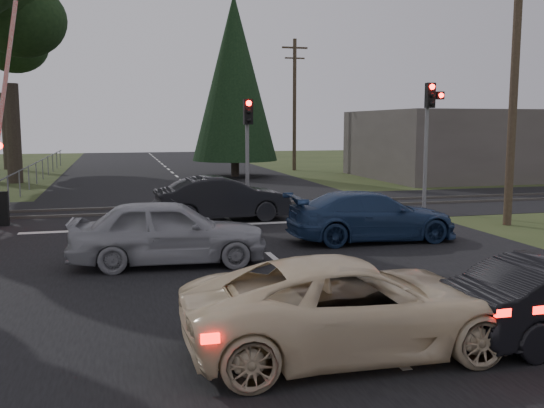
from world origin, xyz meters
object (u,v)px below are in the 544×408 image
object	(u,v)px
dark_car_far	(223,199)
utility_pole_near	(515,75)
utility_pole_far	(229,110)
silver_car	(169,232)
traffic_signal_right	(430,121)
blue_sedan	(372,216)
traffic_signal_center	(248,136)
cream_coupe	(353,306)
utility_pole_mid	(295,102)

from	to	relation	value
dark_car_far	utility_pole_near	bearing A→B (deg)	-113.38
utility_pole_far	silver_car	xyz separation A→B (m)	(-11.00, -51.86, -3.96)
traffic_signal_right	dark_car_far	size ratio (longest dim) A/B	1.05
traffic_signal_right	blue_sedan	size ratio (longest dim) A/B	1.00
traffic_signal_center	cream_coupe	xyz separation A→B (m)	(-1.46, -13.66, -2.14)
utility_pole_near	cream_coupe	size ratio (longest dim) A/B	1.87
silver_car	blue_sedan	distance (m)	5.88
utility_pole_near	utility_pole_far	xyz separation A→B (m)	(0.00, 49.00, 0.00)
traffic_signal_right	silver_car	size ratio (longest dim) A/B	1.05
silver_car	blue_sedan	world-z (taller)	silver_car
traffic_signal_right	utility_pole_near	xyz separation A→B (m)	(0.95, -3.47, 1.41)
utility_pole_near	silver_car	distance (m)	12.04
traffic_signal_center	dark_car_far	size ratio (longest dim) A/B	0.91
traffic_signal_right	utility_pole_mid	bearing A→B (deg)	87.34
traffic_signal_center	dark_car_far	world-z (taller)	traffic_signal_center
traffic_signal_center	blue_sedan	xyz separation A→B (m)	(2.19, -6.04, -2.12)
traffic_signal_center	utility_pole_mid	xyz separation A→B (m)	(7.50, 19.32, 1.92)
traffic_signal_center	dark_car_far	xyz separation A→B (m)	(-1.20, -1.55, -2.07)
cream_coupe	traffic_signal_right	bearing A→B (deg)	-32.16
traffic_signal_right	utility_pole_far	distance (m)	45.56
traffic_signal_center	blue_sedan	world-z (taller)	traffic_signal_center
utility_pole_mid	blue_sedan	bearing A→B (deg)	-101.83
traffic_signal_center	utility_pole_mid	bearing A→B (deg)	68.79
utility_pole_mid	silver_car	bearing A→B (deg)	-112.27
blue_sedan	traffic_signal_center	bearing A→B (deg)	21.69
utility_pole_mid	silver_car	size ratio (longest dim) A/B	2.01
utility_pole_mid	cream_coupe	world-z (taller)	utility_pole_mid
silver_car	dark_car_far	xyz separation A→B (m)	(2.30, 5.99, -0.02)
traffic_signal_right	blue_sedan	world-z (taller)	traffic_signal_right
traffic_signal_right	cream_coupe	distance (m)	15.04
traffic_signal_center	cream_coupe	size ratio (longest dim) A/B	0.85
utility_pole_mid	utility_pole_far	world-z (taller)	same
traffic_signal_right	utility_pole_far	size ratio (longest dim) A/B	0.52
utility_pole_mid	silver_car	world-z (taller)	utility_pole_mid
traffic_signal_right	utility_pole_near	world-z (taller)	utility_pole_near
cream_coupe	silver_car	size ratio (longest dim) A/B	1.08
traffic_signal_right	utility_pole_mid	world-z (taller)	utility_pole_mid
blue_sedan	traffic_signal_right	bearing A→B (deg)	-40.20
utility_pole_mid	cream_coupe	distance (m)	34.42
utility_pole_far	blue_sedan	xyz separation A→B (m)	(-5.31, -50.37, -4.04)
traffic_signal_center	dark_car_far	distance (m)	2.85
dark_car_far	traffic_signal_right	bearing A→B (deg)	-91.04
utility_pole_far	cream_coupe	size ratio (longest dim) A/B	1.87
traffic_signal_right	traffic_signal_center	bearing A→B (deg)	169.59
utility_pole_far	silver_car	size ratio (longest dim) A/B	2.01
traffic_signal_center	utility_pole_mid	world-z (taller)	utility_pole_mid
traffic_signal_right	utility_pole_near	size ratio (longest dim) A/B	0.52
traffic_signal_center	traffic_signal_right	bearing A→B (deg)	-10.41
utility_pole_near	utility_pole_far	world-z (taller)	same
traffic_signal_right	utility_pole_far	world-z (taller)	utility_pole_far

